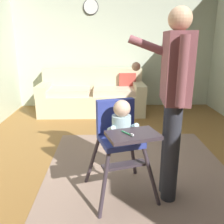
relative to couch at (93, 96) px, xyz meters
name	(u,v)px	position (x,y,z in m)	size (l,w,h in m)	color
ground	(126,179)	(0.47, -2.44, -0.38)	(5.77, 7.45, 0.10)	olive
wall_far	(115,47)	(0.47, 0.52, 0.94)	(4.97, 0.06, 2.55)	beige
area_rug	(141,181)	(0.62, -2.57, -0.33)	(2.07, 2.60, 0.01)	gray
couch	(93,96)	(0.00, 0.00, 0.00)	(2.06, 0.86, 0.86)	beige
high_chair	(121,131)	(0.39, -2.75, 0.32)	(0.74, 0.83, 0.95)	#382E36
adult_standing	(173,98)	(0.83, -2.80, 0.63)	(0.51, 0.53, 1.69)	#292B33
wall_clock	(91,7)	(-0.02, 0.48, 1.72)	(0.31, 0.04, 0.31)	white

